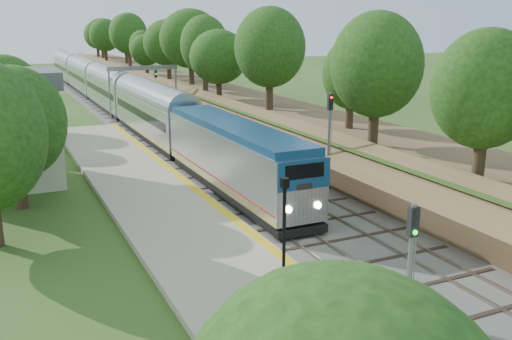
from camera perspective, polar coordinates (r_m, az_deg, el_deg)
name	(u,v)px	position (r m, az deg, el deg)	size (l,w,h in m)	color
trackbed	(131,112)	(75.01, -12.35, 5.70)	(9.50, 170.00, 0.28)	#4C4944
platform	(184,228)	(31.73, -7.20, -5.77)	(6.40, 68.00, 0.38)	#A69E86
yellow_stripe	(232,217)	(32.57, -2.42, -4.75)	(0.55, 68.00, 0.01)	gold
embankment	(193,94)	(76.98, -6.31, 7.59)	(10.64, 170.00, 11.70)	brown
signal_gantry	(143,78)	(69.71, -11.24, 9.05)	(8.40, 0.38, 6.20)	slate
trees_behind_platform	(54,144)	(33.88, -19.56, 2.44)	(7.82, 53.32, 7.21)	#332316
train	(111,93)	(76.57, -14.30, 7.48)	(3.09, 102.82, 4.54)	black
lamppost_far	(284,237)	(24.03, 2.82, -6.69)	(0.46, 0.46, 4.61)	black
signal_platform	(410,269)	(18.46, 15.12, -9.55)	(0.32, 0.26, 5.50)	slate
signal_farside	(329,131)	(38.47, 7.34, 3.91)	(0.36, 0.29, 6.55)	slate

